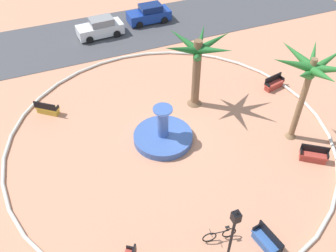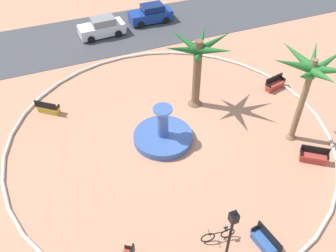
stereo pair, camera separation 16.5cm
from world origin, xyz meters
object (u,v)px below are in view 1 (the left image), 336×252
palm_tree_near_fountain (310,73)px  lamppost (231,238)px  parked_car_leftmost (100,28)px  parked_car_second (149,14)px  bench_southeast (274,84)px  bicycle_by_lamppost (219,235)px  fountain (163,136)px  palm_tree_by_curb (198,58)px  bench_east (47,109)px  bench_west (267,242)px  bench_north (313,156)px

palm_tree_near_fountain → lamppost: size_ratio=1.32×
parked_car_leftmost → parked_car_second: size_ratio=1.02×
bench_southeast → bicycle_by_lamppost: size_ratio=0.97×
fountain → palm_tree_near_fountain: (7.56, -2.81, 4.44)m
palm_tree_by_curb → bicycle_by_lamppost: size_ratio=3.02×
parked_car_leftmost → fountain: bearing=-89.4°
palm_tree_near_fountain → bench_east: (-13.80, 8.18, -4.43)m
fountain → palm_tree_near_fountain: palm_tree_near_fountain is taller
bench_east → bench_southeast: (15.77, -3.41, 0.00)m
bench_west → lamppost: bearing=-173.5°
fountain → bench_west: 8.77m
palm_tree_by_curb → bench_southeast: palm_tree_by_curb is taller
bench_north → lamppost: (-8.05, -3.91, 2.30)m
fountain → bench_west: bearing=-78.0°
palm_tree_by_curb → parked_car_leftmost: size_ratio=1.27×
fountain → bench_east: size_ratio=2.35×
bench_north → bench_east: bearing=143.1°
palm_tree_by_curb → palm_tree_near_fountain: bearing=-52.3°
lamppost → bench_southeast: bearing=47.0°
bench_southeast → lamppost: bearing=-133.0°
palm_tree_by_curb → parked_car_leftmost: (-3.58, 11.94, -2.88)m
palm_tree_near_fountain → bench_north: (-0.05, -2.13, -4.43)m
bench_west → bench_east: bearing=120.0°
palm_tree_near_fountain → lamppost: palm_tree_near_fountain is taller
bench_southeast → bicycle_by_lamppost: 13.42m
bench_north → palm_tree_by_curb: bearing=118.6°
fountain → palm_tree_by_curb: (3.41, 2.54, 3.32)m
bench_east → palm_tree_near_fountain: bearing=-30.7°
bench_west → bicycle_by_lamppost: size_ratio=0.97×
palm_tree_by_curb → bench_southeast: bearing=-5.4°
palm_tree_by_curb → bench_east: palm_tree_by_curb is taller
palm_tree_near_fountain → bench_north: bearing=-91.4°
bench_west → bench_north: size_ratio=1.04×
palm_tree_near_fountain → parked_car_leftmost: palm_tree_near_fountain is taller
lamppost → parked_car_second: (5.32, 24.24, -1.87)m
bench_west → bench_north: (5.68, 3.64, 0.00)m
fountain → palm_tree_near_fountain: bearing=-20.4°
lamppost → parked_car_second: lamppost is taller
palm_tree_near_fountain → fountain: bearing=159.6°
bicycle_by_lamppost → parked_car_leftmost: size_ratio=0.42×
bench_west → parked_car_leftmost: size_ratio=0.41×
fountain → bench_east: bearing=139.3°
palm_tree_by_curb → lamppost: bearing=-109.2°
palm_tree_near_fountain → bicycle_by_lamppost: bearing=-148.9°
palm_tree_by_curb → parked_car_leftmost: bearing=106.7°
bench_north → bicycle_by_lamppost: bearing=-161.9°
bicycle_by_lamppost → bench_southeast: bearing=44.3°
palm_tree_near_fountain → bench_west: 9.27m
parked_car_leftmost → lamppost: bearing=-90.9°
bench_east → bench_north: (13.74, -10.31, 0.00)m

